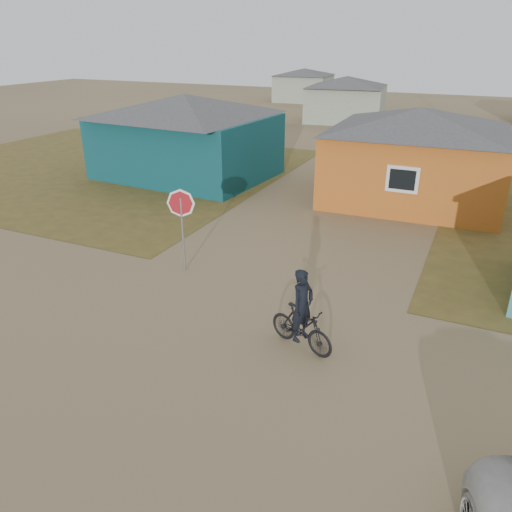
{
  "coord_description": "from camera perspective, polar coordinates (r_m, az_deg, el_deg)",
  "views": [
    {
      "loc": [
        5.13,
        -7.75,
        6.52
      ],
      "look_at": [
        0.18,
        3.0,
        1.3
      ],
      "focal_mm": 35.0,
      "sensor_mm": 36.0,
      "label": 1
    }
  ],
  "objects": [
    {
      "name": "ground",
      "position": [
        11.36,
        -7.31,
        -11.48
      ],
      "size": [
        120.0,
        120.0,
        0.0
      ],
      "primitive_type": "plane",
      "color": "olive"
    },
    {
      "name": "grass_nw",
      "position": [
        28.97,
        -17.7,
        9.7
      ],
      "size": [
        20.0,
        18.0,
        0.0
      ],
      "primitive_type": "cube",
      "color": "brown",
      "rests_on": "ground"
    },
    {
      "name": "house_teal",
      "position": [
        25.64,
        -8.02,
        13.55
      ],
      "size": [
        8.93,
        7.08,
        4.0
      ],
      "color": "#0B373D",
      "rests_on": "ground"
    },
    {
      "name": "house_yellow",
      "position": [
        22.37,
        17.82,
        11.04
      ],
      "size": [
        7.72,
        6.76,
        3.9
      ],
      "color": "#B95D1C",
      "rests_on": "ground"
    },
    {
      "name": "house_pale_west",
      "position": [
        43.46,
        10.25,
        17.29
      ],
      "size": [
        7.04,
        6.15,
        3.6
      ],
      "color": "gray",
      "rests_on": "ground"
    },
    {
      "name": "house_pale_north",
      "position": [
        57.25,
        5.45,
        18.93
      ],
      "size": [
        6.28,
        5.81,
        3.4
      ],
      "color": "gray",
      "rests_on": "ground"
    },
    {
      "name": "stop_sign",
      "position": [
        14.63,
        -8.52,
        5.0
      ],
      "size": [
        0.83,
        0.11,
        2.56
      ],
      "color": "gray",
      "rests_on": "ground"
    },
    {
      "name": "cyclist",
      "position": [
        11.27,
        5.24,
        -7.35
      ],
      "size": [
        1.79,
        1.03,
        1.95
      ],
      "color": "black",
      "rests_on": "ground"
    }
  ]
}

